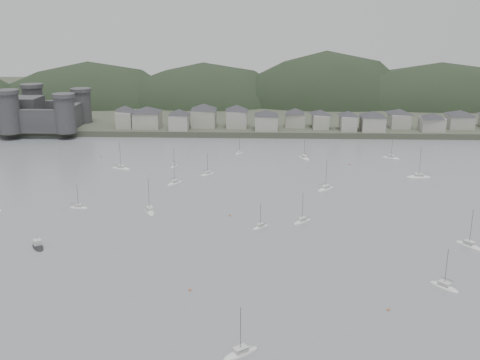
{
  "coord_description": "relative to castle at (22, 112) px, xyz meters",
  "views": [
    {
      "loc": [
        6.98,
        -112.43,
        62.02
      ],
      "look_at": [
        0.0,
        75.0,
        6.0
      ],
      "focal_mm": 42.14,
      "sensor_mm": 36.0,
      "label": 1
    }
  ],
  "objects": [
    {
      "name": "waterfront_town",
      "position": [
        170.59,
        3.54,
        -2.3
      ],
      "size": [
        451.48,
        28.46,
        12.92
      ],
      "color": "#98978B",
      "rests_on": "far_shore_land"
    },
    {
      "name": "sailboat_lead",
      "position": [
        123.65,
        -199.8,
        -10.79
      ],
      "size": [
        7.7,
        6.65,
        10.63
      ],
      "rotation": [
        0.0,
        0.0,
        5.36
      ],
      "color": "silver",
      "rests_on": "ground"
    },
    {
      "name": "far_shore_land",
      "position": [
        120.0,
        115.2,
        -9.46
      ],
      "size": [
        900.0,
        250.0,
        3.0
      ],
      "primitive_type": "cube",
      "color": "#383D2D",
      "rests_on": "ground"
    },
    {
      "name": "castle",
      "position": [
        0.0,
        0.0,
        0.0
      ],
      "size": [
        66.0,
        43.0,
        20.0
      ],
      "color": "#363639",
      "rests_on": "far_shore_land"
    },
    {
      "name": "mooring_buoys",
      "position": [
        134.82,
        -118.23,
        -10.81
      ],
      "size": [
        149.22,
        131.9,
        0.7
      ],
      "color": "#C56B41",
      "rests_on": "ground"
    },
    {
      "name": "motor_launch_far",
      "position": [
        66.04,
        -151.43,
        -10.67
      ],
      "size": [
        6.18,
        7.54,
        3.75
      ],
      "rotation": [
        0.0,
        0.0,
        3.72
      ],
      "color": "black",
      "rests_on": "ground"
    },
    {
      "name": "moored_fleet",
      "position": [
        99.29,
        -113.34,
        -10.79
      ],
      "size": [
        237.83,
        163.89,
        13.31
      ],
      "color": "silver",
      "rests_on": "ground"
    },
    {
      "name": "ground",
      "position": [
        120.0,
        -179.8,
        -10.96
      ],
      "size": [
        900.0,
        900.0,
        0.0
      ],
      "primitive_type": "plane",
      "color": "slate",
      "rests_on": "ground"
    },
    {
      "name": "forested_ridge",
      "position": [
        124.83,
        89.6,
        -22.25
      ],
      "size": [
        851.55,
        103.94,
        102.57
      ],
      "color": "black",
      "rests_on": "ground"
    }
  ]
}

